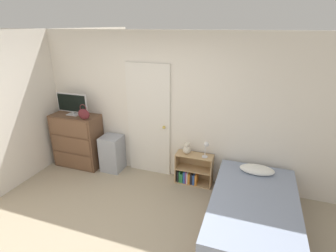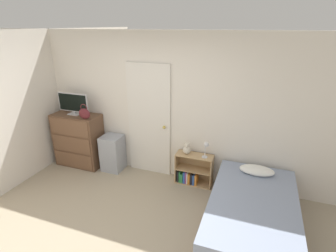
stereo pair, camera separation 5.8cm
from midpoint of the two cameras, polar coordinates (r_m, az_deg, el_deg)
name	(u,v)px [view 1 (the left image)]	position (r m, az deg, el deg)	size (l,w,h in m)	color
ground_plane	(100,248)	(3.73, -15.09, -24.34)	(16.00, 16.00, 0.00)	tan
wall_back	(156,107)	(4.59, -2.90, 4.17)	(10.00, 0.06, 2.55)	silver
door_closed	(149,121)	(4.68, -4.58, 1.10)	(0.80, 0.09, 2.03)	silver
dresser	(78,140)	(5.39, -19.31, -2.98)	(0.91, 0.45, 1.04)	brown
tv	(72,104)	(5.18, -20.45, 4.56)	(0.64, 0.16, 0.41)	#B7B7BC
handbag	(84,114)	(4.88, -18.19, 2.53)	(0.23, 0.10, 0.28)	#591E23
storage_bin	(112,153)	(5.10, -12.34, -5.83)	(0.38, 0.37, 0.68)	#999EA8
bookshelf	(192,172)	(4.67, 4.82, -9.86)	(0.64, 0.25, 0.55)	tan
teddy_bear	(187,149)	(4.49, 3.75, -4.96)	(0.14, 0.14, 0.21)	beige
desk_lamp	(206,147)	(4.34, 7.91, -4.45)	(0.11, 0.10, 0.28)	silver
bed	(253,215)	(3.86, 17.52, -17.91)	(1.14, 1.98, 0.61)	brown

